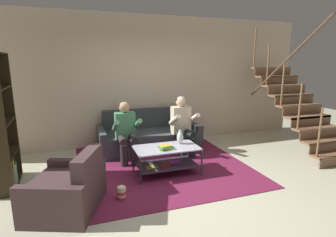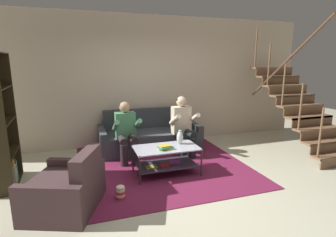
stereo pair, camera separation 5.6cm
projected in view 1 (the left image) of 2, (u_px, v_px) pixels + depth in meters
name	position (u px, v px, depth m)	size (l,w,h in m)	color
ground	(174.00, 188.00, 3.99)	(16.80, 16.80, 0.00)	beige
back_partition	(137.00, 81.00, 5.95)	(8.40, 0.12, 2.90)	beige
staircase_run	(298.00, 104.00, 5.63)	(1.05, 2.25, 2.67)	brown
couch	(149.00, 137.00, 5.73)	(2.14, 0.91, 0.84)	#3B4046
person_seated_left	(126.00, 130.00, 4.97)	(0.50, 0.58, 1.14)	#2D2328
person_seated_right	(183.00, 124.00, 5.34)	(0.50, 0.58, 1.19)	black
coffee_table	(167.00, 156.00, 4.43)	(1.07, 0.59, 0.47)	#B1B3C4
area_rug	(159.00, 161.00, 5.03)	(3.00, 3.32, 0.01)	maroon
vase	(180.00, 137.00, 4.56)	(0.11, 0.11, 0.25)	silver
book_stack	(166.00, 147.00, 4.29)	(0.26, 0.20, 0.07)	gold
armchair	(68.00, 190.00, 3.35)	(1.09, 1.17, 0.79)	#453032
popcorn_tub	(121.00, 192.00, 3.64)	(0.13, 0.13, 0.20)	red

